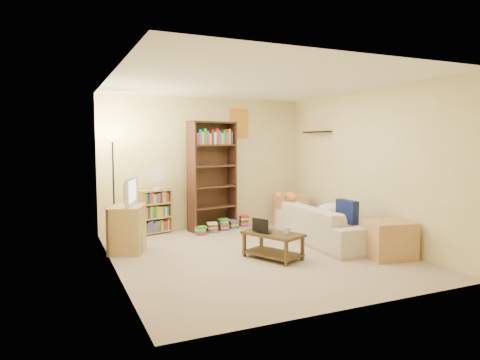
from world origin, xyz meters
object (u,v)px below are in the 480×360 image
at_px(desk_fan, 157,177).
at_px(mug, 287,230).
at_px(laptop, 265,231).
at_px(floor_lamp, 113,156).
at_px(sofa, 325,225).
at_px(television, 126,192).
at_px(tabby_cat, 288,196).
at_px(coffee_table, 273,242).
at_px(end_cabinet, 388,240).
at_px(tv_stand, 127,229).
at_px(side_table, 290,211).
at_px(short_bookshelf, 154,212).
at_px(tall_bookshelf, 212,173).

bearing_deg(desk_fan, mug, -62.62).
xyz_separation_m(laptop, floor_lamp, (-1.87, 1.77, 1.04)).
relative_size(sofa, television, 2.92).
height_order(desk_fan, floor_lamp, floor_lamp).
relative_size(sofa, tabby_cat, 4.43).
xyz_separation_m(sofa, television, (-3.07, 0.74, 0.61)).
bearing_deg(tabby_cat, desk_fan, 155.05).
relative_size(coffee_table, end_cabinet, 1.50).
bearing_deg(sofa, end_cabinet, -163.64).
bearing_deg(tv_stand, coffee_table, -12.94).
bearing_deg(side_table, desk_fan, 170.06).
distance_m(tabby_cat, short_bookshelf, 2.44).
xyz_separation_m(tabby_cat, tv_stand, (-2.84, -0.07, -0.34)).
bearing_deg(television, coffee_table, -102.94).
bearing_deg(coffee_table, side_table, 28.81).
bearing_deg(end_cabinet, coffee_table, 156.85).
bearing_deg(tall_bookshelf, tv_stand, -162.15).
xyz_separation_m(tabby_cat, short_bookshelf, (-2.18, 1.04, -0.29)).
bearing_deg(floor_lamp, laptop, -43.51).
distance_m(tabby_cat, tv_stand, 2.87).
height_order(laptop, end_cabinet, end_cabinet).
distance_m(mug, side_table, 2.37).
relative_size(television, tall_bookshelf, 0.36).
relative_size(tabby_cat, tall_bookshelf, 0.24).
bearing_deg(laptop, sofa, -88.77).
bearing_deg(side_table, tv_stand, -168.88).
bearing_deg(mug, floor_lamp, 135.54).
height_order(tabby_cat, short_bookshelf, short_bookshelf).
relative_size(mug, short_bookshelf, 0.18).
bearing_deg(mug, tall_bookshelf, 95.61).
xyz_separation_m(laptop, side_table, (1.44, 1.75, -0.07)).
xyz_separation_m(tabby_cat, mug, (-0.87, -1.46, -0.27)).
height_order(coffee_table, laptop, laptop).
bearing_deg(sofa, mug, 123.47).
distance_m(coffee_table, tall_bookshelf, 2.40).
bearing_deg(tall_bookshelf, tabby_cat, -52.20).
height_order(coffee_table, end_cabinet, end_cabinet).
relative_size(tabby_cat, end_cabinet, 0.75).
xyz_separation_m(laptop, desk_fan, (-1.06, 2.19, 0.65)).
bearing_deg(floor_lamp, end_cabinet, -36.35).
xyz_separation_m(laptop, tv_stand, (-1.77, 1.12, -0.04)).
xyz_separation_m(television, desk_fan, (0.71, 1.07, 0.12)).
distance_m(desk_fan, floor_lamp, 0.99).
bearing_deg(tall_bookshelf, mug, -96.44).
xyz_separation_m(sofa, mug, (-1.10, -0.65, 0.12)).
height_order(coffee_table, floor_lamp, floor_lamp).
distance_m(tabby_cat, desk_fan, 2.38).
bearing_deg(side_table, short_bookshelf, 169.31).
xyz_separation_m(tall_bookshelf, end_cabinet, (1.61, -2.89, -0.81)).
bearing_deg(tv_stand, tall_bookshelf, 51.03).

